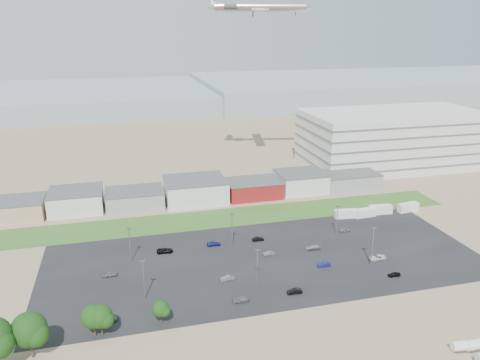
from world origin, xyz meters
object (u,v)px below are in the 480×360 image
object	(u,v)px
parked_car_2	(394,274)
parked_car_5	(110,274)
parked_car_4	(228,278)
parked_car_11	(258,239)
box_trailer_a	(346,214)
parked_car_6	(214,244)
airliner	(261,7)
parked_car_12	(313,247)
parked_car_13	(295,291)
parked_car_1	(324,264)
parked_car_3	(240,300)
parked_car_8	(345,230)
parked_car_10	(107,319)
parked_car_9	(165,251)
parked_car_0	(377,258)
parked_car_7	(269,253)
storage_tank_nw	(462,346)

from	to	relation	value
parked_car_2	parked_car_5	size ratio (longest dim) A/B	0.88
parked_car_4	parked_car_11	size ratio (longest dim) A/B	1.06
box_trailer_a	parked_car_6	distance (m)	48.40
airliner	parked_car_11	world-z (taller)	airliner
parked_car_12	parked_car_13	world-z (taller)	parked_car_12
parked_car_1	parked_car_11	size ratio (longest dim) A/B	1.01
parked_car_3	box_trailer_a	bearing A→B (deg)	130.08
parked_car_3	parked_car_12	distance (m)	34.49
parked_car_8	parked_car_10	world-z (taller)	parked_car_10
box_trailer_a	parked_car_3	world-z (taller)	box_trailer_a
parked_car_6	parked_car_13	bearing A→B (deg)	-153.27
parked_car_9	parked_car_3	bearing A→B (deg)	-148.99
parked_car_2	parked_car_13	world-z (taller)	parked_car_13
parked_car_0	parked_car_13	world-z (taller)	parked_car_0
parked_car_0	parked_car_2	size ratio (longest dim) A/B	1.44
parked_car_6	parked_car_12	world-z (taller)	parked_car_12
box_trailer_a	parked_car_10	distance (m)	87.37
parked_car_3	parked_car_2	bearing A→B (deg)	91.56
parked_car_3	parked_car_10	xyz separation A→B (m)	(-30.12, -0.14, 0.05)
airliner	parked_car_11	size ratio (longest dim) A/B	12.69
parked_car_9	airliner	bearing A→B (deg)	-29.80
parked_car_1	parked_car_6	xyz separation A→B (m)	(-26.19, 19.87, -0.00)
parked_car_5	parked_car_7	distance (m)	43.58
parked_car_4	parked_car_11	bearing A→B (deg)	140.97
airliner	parked_car_6	bearing A→B (deg)	-105.60
parked_car_9	parked_car_1	bearing A→B (deg)	-110.02
parked_car_9	parked_car_10	size ratio (longest dim) A/B	1.08
parked_car_2	parked_car_10	size ratio (longest dim) A/B	0.75
parked_car_6	parked_car_8	world-z (taller)	parked_car_6
box_trailer_a	parked_car_0	world-z (taller)	box_trailer_a
parked_car_8	parked_car_12	world-z (taller)	parked_car_12
storage_tank_nw	parked_car_7	size ratio (longest dim) A/B	1.18
storage_tank_nw	airliner	world-z (taller)	airliner
parked_car_8	parked_car_9	distance (m)	56.39
parked_car_2	parked_car_11	world-z (taller)	parked_car_11
storage_tank_nw	parked_car_3	world-z (taller)	storage_tank_nw
airliner	parked_car_1	size ratio (longest dim) A/B	12.51
parked_car_2	parked_car_3	world-z (taller)	parked_car_3
parked_car_3	parked_car_10	world-z (taller)	parked_car_10
parked_car_3	parked_car_6	size ratio (longest dim) A/B	0.97
parked_car_2	parked_car_13	bearing A→B (deg)	-83.52
parked_car_0	parked_car_4	size ratio (longest dim) A/B	1.24
box_trailer_a	parked_car_8	world-z (taller)	box_trailer_a
parked_car_10	box_trailer_a	bearing A→B (deg)	-68.58
parked_car_7	parked_car_10	bearing A→B (deg)	-64.68
storage_tank_nw	parked_car_0	world-z (taller)	storage_tank_nw
parked_car_4	parked_car_12	bearing A→B (deg)	106.84
storage_tank_nw	parked_car_12	distance (m)	50.16
parked_car_3	parked_car_8	distance (m)	51.52
box_trailer_a	parked_car_2	bearing A→B (deg)	-91.95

